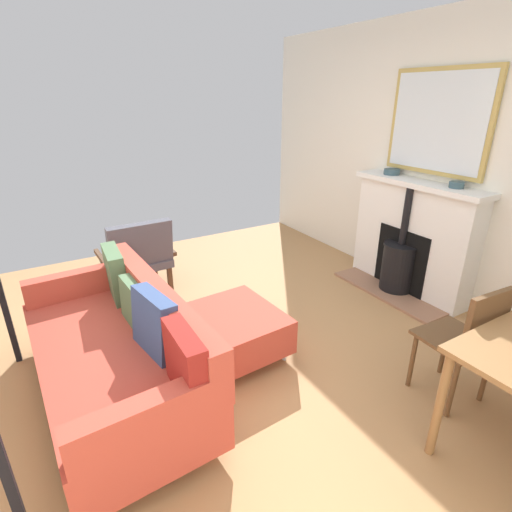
{
  "coord_description": "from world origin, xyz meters",
  "views": [
    {
      "loc": [
        1.04,
        2.37,
        1.91
      ],
      "look_at": [
        -0.39,
        -0.05,
        0.74
      ],
      "focal_mm": 27.46,
      "sensor_mm": 36.0,
      "label": 1
    }
  ],
  "objects_px": {
    "mantel_bowl_far": "(457,184)",
    "dining_chair_near_fireplace": "(468,337)",
    "fireplace": "(410,242)",
    "sofa": "(121,350)",
    "ottoman": "(238,327)",
    "armchair_accent": "(138,255)",
    "mantel_bowl_near": "(392,171)"
  },
  "relations": [
    {
      "from": "mantel_bowl_far",
      "to": "dining_chair_near_fireplace",
      "type": "xyz_separation_m",
      "value": [
        1.08,
        0.95,
        -0.67
      ]
    },
    {
      "from": "mantel_bowl_near",
      "to": "ottoman",
      "type": "height_order",
      "value": "mantel_bowl_near"
    },
    {
      "from": "armchair_accent",
      "to": "fireplace",
      "type": "bearing_deg",
      "value": 152.46
    },
    {
      "from": "mantel_bowl_far",
      "to": "ottoman",
      "type": "relative_size",
      "value": 0.17
    },
    {
      "from": "sofa",
      "to": "armchair_accent",
      "type": "bearing_deg",
      "value": -109.88
    },
    {
      "from": "fireplace",
      "to": "mantel_bowl_far",
      "type": "xyz_separation_m",
      "value": [
        -0.04,
        0.36,
        0.65
      ]
    },
    {
      "from": "sofa",
      "to": "armchair_accent",
      "type": "xyz_separation_m",
      "value": [
        -0.49,
        -1.36,
        0.09
      ]
    },
    {
      "from": "armchair_accent",
      "to": "ottoman",
      "type": "bearing_deg",
      "value": 106.17
    },
    {
      "from": "fireplace",
      "to": "dining_chair_near_fireplace",
      "type": "height_order",
      "value": "fireplace"
    },
    {
      "from": "dining_chair_near_fireplace",
      "to": "mantel_bowl_near",
      "type": "bearing_deg",
      "value": -122.76
    },
    {
      "from": "mantel_bowl_far",
      "to": "ottoman",
      "type": "distance_m",
      "value": 2.29
    },
    {
      "from": "mantel_bowl_far",
      "to": "sofa",
      "type": "relative_size",
      "value": 0.07
    },
    {
      "from": "mantel_bowl_near",
      "to": "armchair_accent",
      "type": "bearing_deg",
      "value": -19.86
    },
    {
      "from": "mantel_bowl_near",
      "to": "ottoman",
      "type": "relative_size",
      "value": 0.21
    },
    {
      "from": "mantel_bowl_far",
      "to": "armchair_accent",
      "type": "distance_m",
      "value": 3.03
    },
    {
      "from": "fireplace",
      "to": "mantel_bowl_near",
      "type": "distance_m",
      "value": 0.75
    },
    {
      "from": "sofa",
      "to": "armchair_accent",
      "type": "distance_m",
      "value": 1.44
    },
    {
      "from": "mantel_bowl_far",
      "to": "armchair_accent",
      "type": "bearing_deg",
      "value": -33.35
    },
    {
      "from": "armchair_accent",
      "to": "dining_chair_near_fireplace",
      "type": "relative_size",
      "value": 0.95
    },
    {
      "from": "fireplace",
      "to": "armchair_accent",
      "type": "distance_m",
      "value": 2.73
    },
    {
      "from": "fireplace",
      "to": "sofa",
      "type": "height_order",
      "value": "fireplace"
    },
    {
      "from": "mantel_bowl_near",
      "to": "armchair_accent",
      "type": "height_order",
      "value": "mantel_bowl_near"
    },
    {
      "from": "armchair_accent",
      "to": "mantel_bowl_near",
      "type": "bearing_deg",
      "value": 160.14
    },
    {
      "from": "mantel_bowl_far",
      "to": "dining_chair_near_fireplace",
      "type": "bearing_deg",
      "value": 41.28
    },
    {
      "from": "fireplace",
      "to": "mantel_bowl_far",
      "type": "distance_m",
      "value": 0.75
    },
    {
      "from": "mantel_bowl_far",
      "to": "armchair_accent",
      "type": "xyz_separation_m",
      "value": [
        2.46,
        -1.62,
        -0.73
      ]
    },
    {
      "from": "fireplace",
      "to": "armchair_accent",
      "type": "xyz_separation_m",
      "value": [
        2.42,
        -1.26,
        -0.08
      ]
    },
    {
      "from": "mantel_bowl_near",
      "to": "mantel_bowl_far",
      "type": "bearing_deg",
      "value": 90.0
    },
    {
      "from": "mantel_bowl_far",
      "to": "dining_chair_near_fireplace",
      "type": "height_order",
      "value": "mantel_bowl_far"
    },
    {
      "from": "mantel_bowl_near",
      "to": "ottoman",
      "type": "bearing_deg",
      "value": 12.62
    },
    {
      "from": "fireplace",
      "to": "mantel_bowl_far",
      "type": "height_order",
      "value": "mantel_bowl_far"
    },
    {
      "from": "armchair_accent",
      "to": "sofa",
      "type": "bearing_deg",
      "value": 70.12
    }
  ]
}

